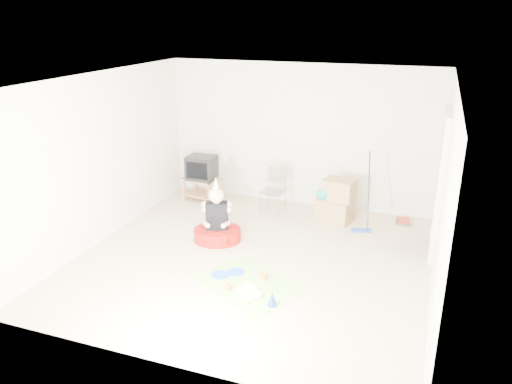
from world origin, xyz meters
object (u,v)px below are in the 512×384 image
(folding_chair, at_px, (273,192))
(tv_stand, at_px, (202,187))
(seated_woman, at_px, (217,227))
(birthday_cake, at_px, (249,294))
(cardboard_boxes, at_px, (336,201))
(crt_tv, at_px, (202,168))

(folding_chair, bearing_deg, tv_stand, 172.74)
(tv_stand, xyz_separation_m, seated_woman, (1.02, -1.58, -0.02))
(seated_woman, height_order, birthday_cake, seated_woman)
(tv_stand, distance_m, seated_woman, 1.88)
(tv_stand, height_order, birthday_cake, tv_stand)
(tv_stand, height_order, cardboard_boxes, cardboard_boxes)
(folding_chair, relative_size, cardboard_boxes, 1.14)
(tv_stand, relative_size, seated_woman, 0.72)
(seated_woman, xyz_separation_m, birthday_cake, (1.05, -1.38, -0.19))
(folding_chair, relative_size, birthday_cake, 2.51)
(crt_tv, height_order, birthday_cake, crt_tv)
(crt_tv, height_order, folding_chair, crt_tv)
(birthday_cake, bearing_deg, cardboard_boxes, 79.24)
(folding_chair, bearing_deg, cardboard_boxes, 3.27)
(seated_woman, bearing_deg, crt_tv, 122.77)
(folding_chair, xyz_separation_m, seated_woman, (-0.47, -1.39, -0.18))
(crt_tv, distance_m, birthday_cake, 3.66)
(crt_tv, distance_m, seated_woman, 1.92)
(cardboard_boxes, distance_m, birthday_cake, 2.90)
(tv_stand, bearing_deg, seated_woman, -57.23)
(seated_woman, distance_m, birthday_cake, 1.75)
(folding_chair, bearing_deg, birthday_cake, -78.10)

